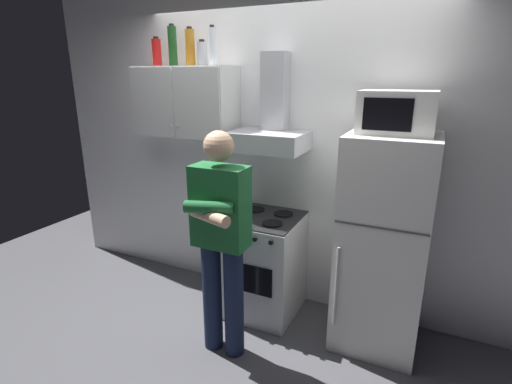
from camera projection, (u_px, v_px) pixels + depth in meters
ground_plane at (256, 325)px, 3.15m from camera, size 7.00×7.00×0.00m
back_wall_tiled at (286, 151)px, 3.28m from camera, size 4.80×0.10×2.70m
upper_cabinet at (186, 102)px, 3.31m from camera, size 0.90×0.37×0.60m
stove_oven at (263, 264)px, 3.26m from camera, size 0.60×0.62×0.87m
range_hood at (270, 125)px, 3.03m from camera, size 0.60×0.44×0.75m
refrigerator at (383, 244)px, 2.77m from camera, size 0.60×0.62×1.60m
microwave at (397, 112)px, 2.51m from camera, size 0.48×0.37×0.28m
person_standing at (221, 239)px, 2.62m from camera, size 0.38×0.33×1.64m
bottle_soda_red at (157, 52)px, 3.31m from camera, size 0.08×0.08×0.24m
bottle_wine_green at (173, 46)px, 3.25m from camera, size 0.07×0.07×0.34m
bottle_vodka_clear at (212, 46)px, 3.05m from camera, size 0.07×0.07×0.30m
bottle_liquor_amber at (190, 47)px, 3.17m from camera, size 0.08×0.08×0.30m
bottle_canister_steel at (202, 54)px, 3.13m from camera, size 0.08×0.08×0.20m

